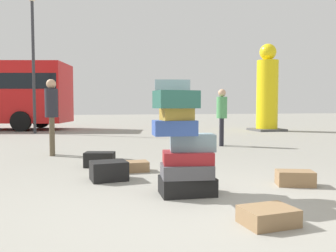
% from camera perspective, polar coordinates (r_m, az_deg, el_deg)
% --- Properties ---
extents(ground_plane, '(80.00, 80.00, 0.00)m').
position_cam_1_polar(ground_plane, '(4.05, 6.16, -13.22)').
color(ground_plane, gray).
extents(suitcase_tower, '(0.88, 0.85, 1.50)m').
position_cam_1_polar(suitcase_tower, '(4.46, 2.63, -3.52)').
color(suitcase_tower, black).
rests_on(suitcase_tower, ground).
extents(suitcase_black_white_trunk, '(0.59, 0.50, 0.29)m').
position_cam_1_polar(suitcase_black_white_trunk, '(5.47, -9.74, -7.28)').
color(suitcase_black_white_trunk, black).
rests_on(suitcase_black_white_trunk, ground).
extents(suitcase_brown_right_side, '(0.74, 0.36, 0.18)m').
position_cam_1_polar(suitcase_brown_right_side, '(6.12, -6.76, -6.68)').
color(suitcase_brown_right_side, olive).
rests_on(suitcase_brown_right_side, ground).
extents(suitcase_black_left_side, '(0.61, 0.45, 0.28)m').
position_cam_1_polar(suitcase_black_left_side, '(6.67, -11.21, -5.44)').
color(suitcase_black_left_side, black).
rests_on(suitcase_black_left_side, ground).
extents(suitcase_brown_behind_tower, '(0.54, 0.43, 0.17)m').
position_cam_1_polar(suitcase_brown_behind_tower, '(3.60, 16.20, -14.09)').
color(suitcase_brown_behind_tower, olive).
rests_on(suitcase_brown_behind_tower, ground).
extents(suitcase_brown_foreground_far, '(0.59, 0.46, 0.22)m').
position_cam_1_polar(suitcase_brown_foreground_far, '(5.38, 20.23, -8.07)').
color(suitcase_brown_foreground_far, olive).
rests_on(suitcase_brown_foreground_far, ground).
extents(person_bearded_onlooker, '(0.30, 0.34, 1.76)m').
position_cam_1_polar(person_bearded_onlooker, '(8.42, -18.66, 2.54)').
color(person_bearded_onlooker, brown).
rests_on(person_bearded_onlooker, ground).
extents(person_tourist_with_camera, '(0.30, 0.32, 1.62)m').
position_cam_1_polar(person_tourist_with_camera, '(10.00, 8.86, 2.28)').
color(person_tourist_with_camera, black).
rests_on(person_tourist_with_camera, ground).
extents(yellow_dummy_statue, '(1.34, 1.34, 3.94)m').
position_cam_1_polar(yellow_dummy_statue, '(16.41, 16.05, 5.35)').
color(yellow_dummy_statue, yellow).
rests_on(yellow_dummy_statue, ground).
extents(lamp_post, '(0.36, 0.36, 5.72)m').
position_cam_1_polar(lamp_post, '(15.48, -21.39, 12.89)').
color(lamp_post, '#333338').
rests_on(lamp_post, ground).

